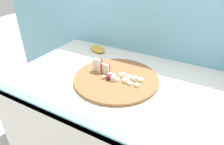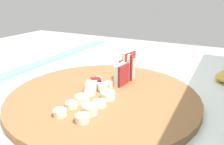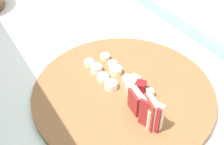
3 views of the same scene
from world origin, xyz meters
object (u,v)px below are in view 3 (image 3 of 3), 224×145
object	(u,v)px
apple_wedge_fan	(147,111)
banana_slice_rows	(107,71)
cutting_board	(123,92)
apple_dice_pile	(137,86)

from	to	relation	value
apple_wedge_fan	banana_slice_rows	world-z (taller)	apple_wedge_fan
apple_wedge_fan	banana_slice_rows	distance (m)	0.16
cutting_board	apple_dice_pile	world-z (taller)	apple_dice_pile
apple_dice_pile	banana_slice_rows	xyz separation A→B (m)	(0.08, 0.03, -0.00)
cutting_board	apple_wedge_fan	xyz separation A→B (m)	(-0.10, 0.01, 0.04)
cutting_board	banana_slice_rows	distance (m)	0.06
cutting_board	banana_slice_rows	world-z (taller)	banana_slice_rows
cutting_board	apple_dice_pile	xyz separation A→B (m)	(-0.02, -0.02, 0.02)
cutting_board	apple_dice_pile	size ratio (longest dim) A/B	5.93
apple_dice_pile	apple_wedge_fan	bearing A→B (deg)	156.25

